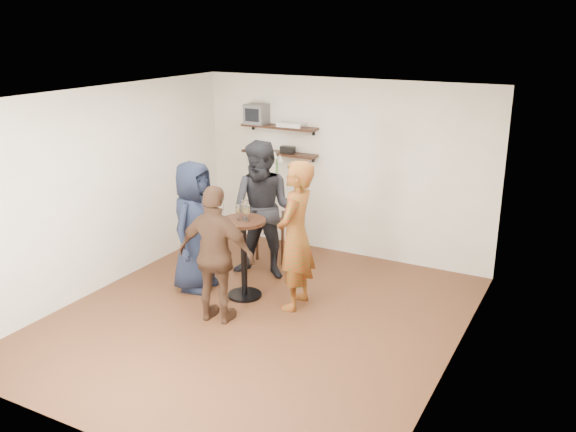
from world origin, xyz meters
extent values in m
cube|color=#412414|center=(0.00, 0.00, -0.02)|extent=(4.50, 5.00, 0.04)
cube|color=white|center=(0.00, 0.00, 2.62)|extent=(4.50, 5.00, 0.04)
cube|color=white|center=(0.00, 2.52, 1.30)|extent=(4.50, 0.04, 2.60)
cube|color=white|center=(0.00, -2.52, 1.30)|extent=(4.50, 0.04, 2.60)
cube|color=white|center=(-2.27, 0.00, 1.30)|extent=(0.04, 5.00, 2.60)
cube|color=white|center=(2.27, 0.00, 1.30)|extent=(0.04, 5.00, 2.60)
cube|color=black|center=(-1.00, 2.38, 1.85)|extent=(1.20, 0.25, 0.04)
cube|color=black|center=(-1.00, 2.38, 1.45)|extent=(1.20, 0.25, 0.04)
cube|color=#59595B|center=(-1.38, 2.38, 2.02)|extent=(0.32, 0.30, 0.30)
cube|color=silver|center=(-0.79, 2.38, 1.90)|extent=(0.40, 0.24, 0.06)
cube|color=black|center=(-0.86, 2.38, 1.52)|extent=(0.22, 0.10, 0.10)
cube|color=black|center=(-1.43, 2.42, 1.48)|extent=(0.30, 0.05, 0.03)
cube|color=black|center=(-0.75, 1.83, 0.62)|extent=(0.60, 0.60, 0.04)
cylinder|color=black|center=(-0.96, 1.61, 0.30)|extent=(0.04, 0.04, 0.60)
cylinder|color=black|center=(-0.53, 1.61, 0.30)|extent=(0.04, 0.04, 0.60)
cylinder|color=black|center=(-0.96, 2.04, 0.30)|extent=(0.04, 0.04, 0.60)
cylinder|color=black|center=(-0.53, 2.04, 0.30)|extent=(0.04, 0.04, 0.60)
cylinder|color=white|center=(-0.75, 1.83, 0.79)|extent=(0.14, 0.14, 0.31)
cylinder|color=#2A7421|center=(-0.77, 1.83, 1.11)|extent=(0.01, 0.07, 0.56)
cone|color=white|center=(-0.81, 1.83, 1.45)|extent=(0.07, 0.09, 0.12)
cylinder|color=#2A7421|center=(-0.73, 1.84, 1.14)|extent=(0.03, 0.06, 0.62)
cone|color=white|center=(-0.70, 1.86, 1.51)|extent=(0.11, 0.12, 0.13)
cylinder|color=#2A7421|center=(-0.75, 1.81, 1.17)|extent=(0.10, 0.09, 0.68)
cone|color=white|center=(-0.75, 1.78, 1.57)|extent=(0.13, 0.13, 0.13)
cylinder|color=black|center=(-0.45, 0.45, 1.01)|extent=(0.56, 0.56, 0.04)
cylinder|color=black|center=(-0.45, 0.45, 0.51)|extent=(0.08, 0.08, 0.95)
cylinder|color=black|center=(-0.45, 0.45, 0.02)|extent=(0.43, 0.43, 0.03)
cylinder|color=silver|center=(-0.51, 0.43, 1.03)|extent=(0.05, 0.05, 0.00)
cylinder|color=silver|center=(-0.51, 0.43, 1.07)|extent=(0.01, 0.01, 0.08)
cylinder|color=silver|center=(-0.51, 0.43, 1.16)|extent=(0.06, 0.06, 0.10)
cylinder|color=#F2C463|center=(-0.51, 0.43, 1.14)|extent=(0.06, 0.06, 0.05)
cylinder|color=silver|center=(-0.37, 0.42, 1.03)|extent=(0.06, 0.06, 0.00)
cylinder|color=silver|center=(-0.37, 0.42, 1.08)|extent=(0.01, 0.01, 0.09)
cylinder|color=silver|center=(-0.37, 0.42, 1.18)|extent=(0.07, 0.07, 0.11)
cylinder|color=#F2C463|center=(-0.37, 0.42, 1.16)|extent=(0.06, 0.06, 0.06)
cylinder|color=silver|center=(-0.47, 0.52, 1.03)|extent=(0.07, 0.07, 0.00)
cylinder|color=silver|center=(-0.47, 0.52, 1.08)|extent=(0.01, 0.01, 0.10)
cylinder|color=silver|center=(-0.47, 0.52, 1.19)|extent=(0.07, 0.07, 0.12)
cylinder|color=#F2C463|center=(-0.47, 0.52, 1.17)|extent=(0.07, 0.07, 0.07)
cylinder|color=silver|center=(-0.44, 0.46, 1.03)|extent=(0.06, 0.06, 0.00)
cylinder|color=silver|center=(-0.44, 0.46, 1.08)|extent=(0.01, 0.01, 0.09)
cylinder|color=silver|center=(-0.44, 0.46, 1.18)|extent=(0.07, 0.07, 0.12)
cylinder|color=#F2C463|center=(-0.44, 0.46, 1.16)|extent=(0.07, 0.07, 0.06)
imported|color=red|center=(0.24, 0.51, 0.91)|extent=(0.50, 0.70, 1.83)
imported|color=black|center=(-0.56, 1.14, 0.94)|extent=(1.01, 0.85, 1.88)
imported|color=black|center=(-1.15, 0.38, 0.85)|extent=(0.62, 0.88, 1.71)
imported|color=#422A1C|center=(-0.38, -0.24, 0.81)|extent=(0.99, 0.49, 1.63)
camera|label=1|loc=(3.38, -5.56, 3.35)|focal=38.00mm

